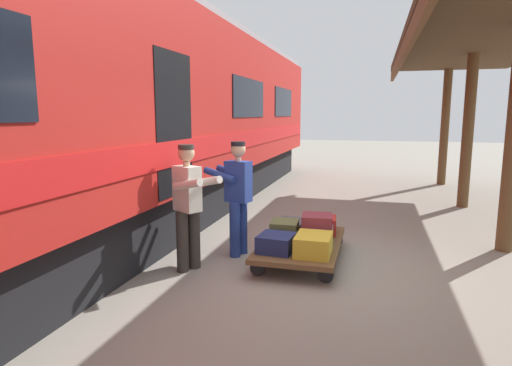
{
  "coord_description": "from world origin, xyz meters",
  "views": [
    {
      "loc": [
        -0.44,
        5.56,
        2.09
      ],
      "look_at": [
        1.12,
        -0.12,
        1.15
      ],
      "focal_mm": 30.11,
      "sensor_mm": 36.0,
      "label": 1
    }
  ],
  "objects_px": {
    "train_car": "(83,117)",
    "suitcase_navy_fabric": "(276,243)",
    "suitcase_slate_roller": "(291,225)",
    "porter_by_door": "(188,203)",
    "luggage_cart": "(301,244)",
    "suitcase_red_plastic": "(323,225)",
    "porter_in_overalls": "(237,194)",
    "suitcase_yellow_case": "(313,245)",
    "suitcase_gray_aluminum": "(319,235)",
    "suitcase_olive_duffel": "(285,231)",
    "suitcase_burgundy_valise": "(317,221)"
  },
  "relations": [
    {
      "from": "train_car",
      "to": "suitcase_navy_fabric",
      "type": "distance_m",
      "value": 3.44
    },
    {
      "from": "train_car",
      "to": "suitcase_slate_roller",
      "type": "height_order",
      "value": "train_car"
    },
    {
      "from": "porter_by_door",
      "to": "train_car",
      "type": "bearing_deg",
      "value": -12.41
    },
    {
      "from": "luggage_cart",
      "to": "porter_by_door",
      "type": "height_order",
      "value": "porter_by_door"
    },
    {
      "from": "suitcase_red_plastic",
      "to": "suitcase_navy_fabric",
      "type": "distance_m",
      "value": 1.19
    },
    {
      "from": "suitcase_red_plastic",
      "to": "porter_in_overalls",
      "type": "height_order",
      "value": "porter_in_overalls"
    },
    {
      "from": "suitcase_slate_roller",
      "to": "suitcase_navy_fabric",
      "type": "height_order",
      "value": "suitcase_navy_fabric"
    },
    {
      "from": "suitcase_yellow_case",
      "to": "suitcase_gray_aluminum",
      "type": "height_order",
      "value": "suitcase_yellow_case"
    },
    {
      "from": "luggage_cart",
      "to": "suitcase_gray_aluminum",
      "type": "height_order",
      "value": "suitcase_gray_aluminum"
    },
    {
      "from": "suitcase_olive_duffel",
      "to": "suitcase_burgundy_valise",
      "type": "bearing_deg",
      "value": -175.75
    },
    {
      "from": "suitcase_slate_roller",
      "to": "porter_in_overalls",
      "type": "distance_m",
      "value": 1.08
    },
    {
      "from": "suitcase_gray_aluminum",
      "to": "suitcase_red_plastic",
      "type": "relative_size",
      "value": 1.05
    },
    {
      "from": "suitcase_gray_aluminum",
      "to": "suitcase_red_plastic",
      "type": "distance_m",
      "value": 0.54
    },
    {
      "from": "train_car",
      "to": "suitcase_red_plastic",
      "type": "bearing_deg",
      "value": -164.66
    },
    {
      "from": "train_car",
      "to": "suitcase_navy_fabric",
      "type": "height_order",
      "value": "train_car"
    },
    {
      "from": "suitcase_slate_roller",
      "to": "porter_in_overalls",
      "type": "relative_size",
      "value": 0.3
    },
    {
      "from": "train_car",
      "to": "suitcase_gray_aluminum",
      "type": "height_order",
      "value": "train_car"
    },
    {
      "from": "suitcase_gray_aluminum",
      "to": "suitcase_navy_fabric",
      "type": "bearing_deg",
      "value": 47.45
    },
    {
      "from": "suitcase_gray_aluminum",
      "to": "suitcase_slate_roller",
      "type": "xyz_separation_m",
      "value": [
        0.5,
        -0.54,
        -0.03
      ]
    },
    {
      "from": "suitcase_yellow_case",
      "to": "suitcase_burgundy_valise",
      "type": "height_order",
      "value": "suitcase_burgundy_valise"
    },
    {
      "from": "suitcase_slate_roller",
      "to": "porter_by_door",
      "type": "relative_size",
      "value": 0.3
    },
    {
      "from": "suitcase_olive_duffel",
      "to": "suitcase_yellow_case",
      "type": "bearing_deg",
      "value": 132.55
    },
    {
      "from": "porter_in_overalls",
      "to": "porter_by_door",
      "type": "height_order",
      "value": "same"
    },
    {
      "from": "suitcase_gray_aluminum",
      "to": "suitcase_navy_fabric",
      "type": "height_order",
      "value": "suitcase_navy_fabric"
    },
    {
      "from": "suitcase_yellow_case",
      "to": "suitcase_red_plastic",
      "type": "xyz_separation_m",
      "value": [
        0.0,
        -1.08,
        -0.01
      ]
    },
    {
      "from": "suitcase_yellow_case",
      "to": "porter_in_overalls",
      "type": "relative_size",
      "value": 0.34
    },
    {
      "from": "luggage_cart",
      "to": "suitcase_navy_fabric",
      "type": "height_order",
      "value": "suitcase_navy_fabric"
    },
    {
      "from": "suitcase_yellow_case",
      "to": "suitcase_olive_duffel",
      "type": "height_order",
      "value": "suitcase_olive_duffel"
    },
    {
      "from": "porter_by_door",
      "to": "suitcase_red_plastic",
      "type": "bearing_deg",
      "value": -140.11
    },
    {
      "from": "suitcase_yellow_case",
      "to": "suitcase_navy_fabric",
      "type": "bearing_deg",
      "value": 0.0
    },
    {
      "from": "suitcase_yellow_case",
      "to": "suitcase_gray_aluminum",
      "type": "distance_m",
      "value": 0.54
    },
    {
      "from": "suitcase_red_plastic",
      "to": "suitcase_olive_duffel",
      "type": "bearing_deg",
      "value": 47.45
    },
    {
      "from": "train_car",
      "to": "suitcase_slate_roller",
      "type": "relative_size",
      "value": 41.6
    },
    {
      "from": "suitcase_red_plastic",
      "to": "suitcase_navy_fabric",
      "type": "relative_size",
      "value": 1.0
    },
    {
      "from": "luggage_cart",
      "to": "suitcase_burgundy_valise",
      "type": "relative_size",
      "value": 4.59
    },
    {
      "from": "suitcase_navy_fabric",
      "to": "suitcase_burgundy_valise",
      "type": "bearing_deg",
      "value": -129.03
    },
    {
      "from": "suitcase_olive_duffel",
      "to": "porter_in_overalls",
      "type": "height_order",
      "value": "porter_in_overalls"
    },
    {
      "from": "suitcase_yellow_case",
      "to": "porter_in_overalls",
      "type": "bearing_deg",
      "value": -22.69
    },
    {
      "from": "porter_in_overalls",
      "to": "porter_by_door",
      "type": "relative_size",
      "value": 1.0
    },
    {
      "from": "suitcase_navy_fabric",
      "to": "suitcase_red_plastic",
      "type": "bearing_deg",
      "value": -114.65
    },
    {
      "from": "luggage_cart",
      "to": "suitcase_yellow_case",
      "type": "distance_m",
      "value": 0.62
    },
    {
      "from": "train_car",
      "to": "porter_in_overalls",
      "type": "height_order",
      "value": "train_car"
    },
    {
      "from": "train_car",
      "to": "luggage_cart",
      "type": "xyz_separation_m",
      "value": [
        -3.25,
        -0.42,
        -1.83
      ]
    },
    {
      "from": "suitcase_slate_roller",
      "to": "suitcase_navy_fabric",
      "type": "xyz_separation_m",
      "value": [
        0.0,
        1.08,
        0.03
      ]
    },
    {
      "from": "suitcase_navy_fabric",
      "to": "porter_in_overalls",
      "type": "relative_size",
      "value": 0.27
    },
    {
      "from": "train_car",
      "to": "suitcase_olive_duffel",
      "type": "relative_size",
      "value": 48.28
    },
    {
      "from": "suitcase_red_plastic",
      "to": "suitcase_navy_fabric",
      "type": "xyz_separation_m",
      "value": [
        0.5,
        1.08,
        -0.01
      ]
    },
    {
      "from": "suitcase_olive_duffel",
      "to": "porter_by_door",
      "type": "distance_m",
      "value": 1.5
    },
    {
      "from": "suitcase_red_plastic",
      "to": "suitcase_yellow_case",
      "type": "bearing_deg",
      "value": 90.0
    },
    {
      "from": "suitcase_burgundy_valise",
      "to": "porter_in_overalls",
      "type": "height_order",
      "value": "porter_in_overalls"
    }
  ]
}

